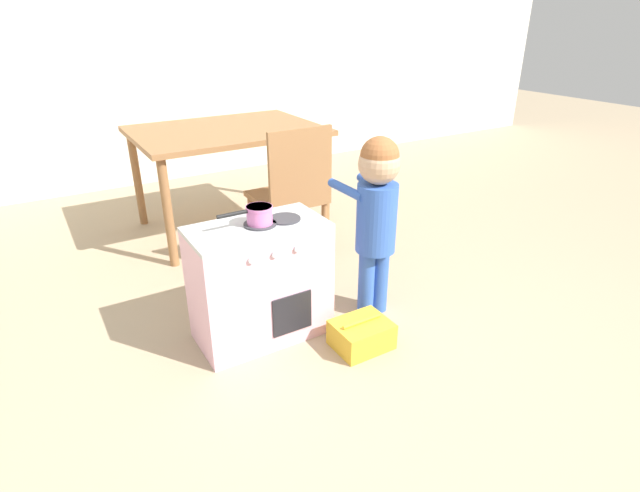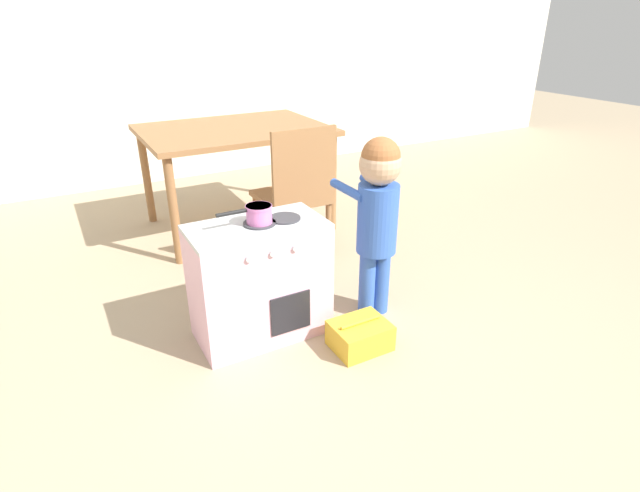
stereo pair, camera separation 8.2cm
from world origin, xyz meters
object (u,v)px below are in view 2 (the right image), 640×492
play_kitchen (260,281)px  dining_chair_near (296,193)px  toy_pot (258,213)px  toy_basket (360,335)px  child_figure (378,205)px  dining_table (235,139)px

play_kitchen → dining_chair_near: bearing=50.3°
toy_pot → toy_basket: toy_pot is taller
child_figure → toy_basket: 0.62m
toy_basket → dining_table: size_ratio=0.21×
play_kitchen → dining_table: bearing=73.7°
play_kitchen → toy_pot: size_ratio=2.43×
toy_pot → child_figure: (0.57, -0.11, -0.03)m
child_figure → toy_basket: (-0.22, -0.22, -0.54)m
toy_pot → toy_basket: 0.74m
toy_pot → toy_basket: bearing=-44.4°
dining_table → dining_chair_near: (0.09, -0.76, -0.17)m
toy_basket → dining_chair_near: (0.13, 0.92, 0.40)m
toy_pot → dining_table: dining_table is taller
play_kitchen → child_figure: 0.67m
toy_basket → dining_table: (0.04, 1.69, 0.57)m
play_kitchen → toy_pot: toy_pot is taller
toy_pot → child_figure: child_figure is taller
child_figure → dining_table: bearing=97.1°
play_kitchen → toy_basket: (0.35, -0.34, -0.22)m
child_figure → toy_basket: bearing=-135.2°
toy_pot → dining_chair_near: dining_chair_near is taller
dining_table → dining_chair_near: 0.79m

